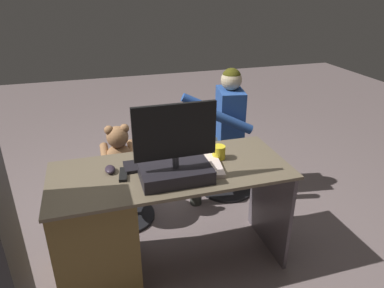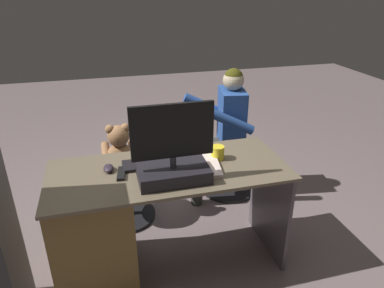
{
  "view_description": "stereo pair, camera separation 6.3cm",
  "coord_description": "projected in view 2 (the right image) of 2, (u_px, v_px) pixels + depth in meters",
  "views": [
    {
      "loc": [
        0.41,
        2.14,
        1.77
      ],
      "look_at": [
        -0.23,
        -0.03,
        0.72
      ],
      "focal_mm": 33.03,
      "sensor_mm": 36.0,
      "label": 1
    },
    {
      "loc": [
        0.35,
        2.16,
        1.77
      ],
      "look_at": [
        -0.23,
        -0.03,
        0.72
      ],
      "focal_mm": 33.03,
      "sensor_mm": 36.0,
      "label": 2
    }
  ],
  "objects": [
    {
      "name": "notebook_binder",
      "position": [
        201.0,
        166.0,
        2.15
      ],
      "size": [
        0.26,
        0.33,
        0.02
      ],
      "primitive_type": "cube",
      "rotation": [
        0.0,
        0.0,
        -0.15
      ],
      "color": "beige",
      "rests_on": "desk"
    },
    {
      "name": "ground_plane",
      "position": [
        164.0,
        233.0,
        2.71
      ],
      "size": [
        10.0,
        10.0,
        0.0
      ],
      "primitive_type": "plane",
      "color": "#6E5E5E"
    },
    {
      "name": "visitor_chair",
      "position": [
        229.0,
        165.0,
        3.19
      ],
      "size": [
        0.5,
        0.5,
        0.44
      ],
      "color": "black",
      "rests_on": "ground_plane"
    },
    {
      "name": "person",
      "position": [
        223.0,
        125.0,
        2.98
      ],
      "size": [
        0.56,
        0.54,
        1.13
      ],
      "color": "#25488D",
      "rests_on": "ground_plane"
    },
    {
      "name": "office_chair_teddy",
      "position": [
        123.0,
        189.0,
        2.8
      ],
      "size": [
        0.48,
        0.48,
        0.44
      ],
      "color": "black",
      "rests_on": "ground_plane"
    },
    {
      "name": "tv_remote",
      "position": [
        121.0,
        174.0,
        2.07
      ],
      "size": [
        0.07,
        0.15,
        0.02
      ],
      "primitive_type": "cube",
      "rotation": [
        0.0,
        0.0,
        -0.14
      ],
      "color": "black",
      "rests_on": "desk"
    },
    {
      "name": "teddy_bear",
      "position": [
        119.0,
        149.0,
        2.67
      ],
      "size": [
        0.27,
        0.27,
        0.38
      ],
      "color": "#9A6C45",
      "rests_on": "office_chair_teddy"
    },
    {
      "name": "desk",
      "position": [
        109.0,
        225.0,
        2.19
      ],
      "size": [
        1.44,
        0.62,
        0.73
      ],
      "color": "brown",
      "rests_on": "ground_plane"
    },
    {
      "name": "cup",
      "position": [
        218.0,
        153.0,
        2.24
      ],
      "size": [
        0.08,
        0.08,
        0.09
      ],
      "primitive_type": "cylinder",
      "color": "yellow",
      "rests_on": "desk"
    },
    {
      "name": "computer_mouse",
      "position": [
        109.0,
        168.0,
        2.11
      ],
      "size": [
        0.06,
        0.1,
        0.04
      ],
      "primitive_type": "ellipsoid",
      "color": "#2F2430",
      "rests_on": "desk"
    },
    {
      "name": "keyboard",
      "position": [
        157.0,
        163.0,
        2.19
      ],
      "size": [
        0.42,
        0.14,
        0.02
      ],
      "primitive_type": "cube",
      "color": "black",
      "rests_on": "desk"
    },
    {
      "name": "monitor",
      "position": [
        174.0,
        159.0,
        1.97
      ],
      "size": [
        0.46,
        0.24,
        0.45
      ],
      "color": "black",
      "rests_on": "desk"
    }
  ]
}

